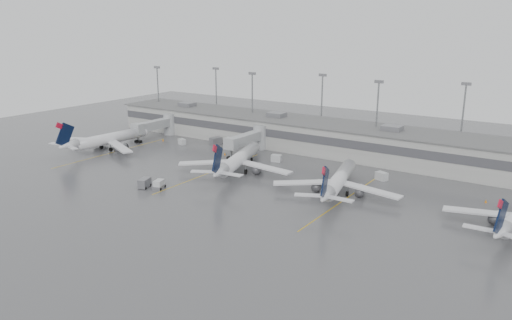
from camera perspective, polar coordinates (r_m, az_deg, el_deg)
The scene contains 19 objects.
ground at distance 93.56m, azimuth -5.92°, elevation -6.60°, with size 260.00×260.00×0.00m, color #515153.
terminal at distance 139.80m, azimuth 9.33°, elevation 2.46°, with size 152.00×17.00×9.45m.
light_masts at distance 143.50m, azimuth 10.44°, elevation 5.94°, with size 142.40×8.00×20.60m.
jet_bridge_left at distance 161.10m, azimuth -10.86°, elevation 3.97°, with size 4.00×17.20×7.00m.
jet_bridge_right at distance 139.20m, azimuth -0.49°, elevation 2.48°, with size 4.00×17.20×7.00m.
stand_markings at distance 111.88m, azimuth 1.93°, elevation -2.81°, with size 105.25×40.00×0.01m.
jet_far_left at distance 147.97m, azimuth -16.68°, elevation 2.33°, with size 28.17×31.66×10.24m.
jet_mid_left at distance 119.90m, azimuth -2.12°, elevation 0.03°, with size 27.36×31.13×10.34m.
jet_mid_right at distance 106.01m, azimuth 9.37°, elevation -2.31°, with size 26.52×30.05×9.86m.
baggage_tug at distance 110.83m, azimuth -11.03°, elevation -2.86°, with size 2.72×3.44×1.94m.
baggage_cart at distance 112.14m, azimuth -12.63°, elevation -2.57°, with size 2.72×3.61×2.06m.
gse_uld_a at distance 150.37m, azimuth -8.46°, elevation 2.08°, with size 2.26×1.51×1.60m, color silver.
gse_uld_b at distance 130.14m, azimuth 2.34°, elevation 0.21°, with size 2.54×1.69×1.80m, color silver.
gse_uld_c at distance 118.33m, azimuth 14.15°, elevation -1.80°, with size 2.61×1.74×1.85m, color silver.
gse_loader at distance 149.18m, azimuth -4.63°, elevation 2.20°, with size 2.11×3.38×2.11m, color slate.
cone_a at distance 155.59m, azimuth -10.58°, elevation 2.28°, with size 0.48×0.48×0.77m, color orange.
cone_b at distance 136.97m, azimuth -3.58°, elevation 0.74°, with size 0.48×0.48×0.77m, color orange.
cone_c at distance 115.34m, azimuth 9.35°, elevation -2.26°, with size 0.47×0.47×0.76m, color orange.
cone_d at distance 110.70m, azimuth 24.79°, elevation -4.28°, with size 0.44×0.44×0.69m, color orange.
Camera 1 is at (55.96, -66.42, 34.80)m, focal length 35.00 mm.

